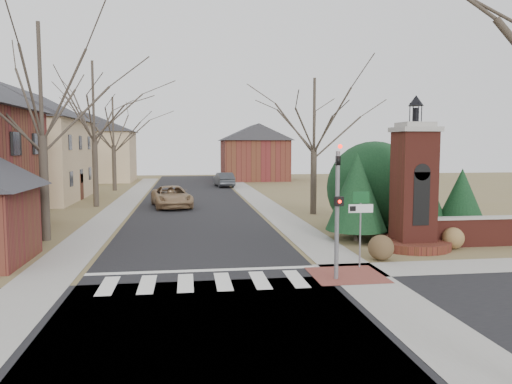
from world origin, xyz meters
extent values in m
plane|color=brown|center=(0.00, 0.00, 0.00)|extent=(120.00, 120.00, 0.00)
cube|color=black|center=(0.00, 22.00, 0.01)|extent=(8.00, 70.00, 0.01)
cube|color=black|center=(0.00, -3.00, 0.01)|extent=(120.00, 8.00, 0.01)
cube|color=silver|center=(0.00, 0.80, 0.01)|extent=(8.00, 2.20, 0.02)
cube|color=silver|center=(0.00, 2.30, 0.01)|extent=(8.00, 0.35, 0.02)
cube|color=gray|center=(5.20, 22.00, 0.01)|extent=(2.00, 60.00, 0.02)
cube|color=gray|center=(-5.20, 22.00, 0.01)|extent=(2.00, 60.00, 0.02)
cube|color=brown|center=(4.80, 1.00, 0.01)|extent=(2.40, 2.40, 0.02)
cylinder|color=slate|center=(4.30, 0.60, 2.10)|extent=(0.14, 0.14, 4.20)
imported|color=black|center=(4.30, 0.60, 4.05)|extent=(0.15, 0.18, 0.90)
sphere|color=#FF0C05|center=(4.30, 0.38, 4.35)|extent=(0.14, 0.14, 0.14)
cube|color=black|center=(4.30, 0.42, 2.60)|extent=(0.28, 0.16, 0.30)
sphere|color=#FF0C05|center=(4.30, 0.33, 2.60)|extent=(0.11, 0.11, 0.11)
cylinder|color=slate|center=(5.60, 2.00, 1.30)|extent=(0.06, 0.06, 2.60)
cube|color=silver|center=(5.60, 1.98, 2.15)|extent=(0.90, 0.03, 0.30)
cube|color=black|center=(5.30, 1.97, 2.15)|extent=(0.22, 0.02, 0.18)
cube|color=#0E431C|center=(5.60, 1.98, 2.55)|extent=(0.60, 0.03, 0.40)
cylinder|color=maroon|center=(9.00, 5.00, 0.18)|extent=(3.20, 3.20, 0.36)
cube|color=maroon|center=(9.00, 5.00, 2.50)|extent=(1.50, 1.50, 5.00)
cube|color=black|center=(9.00, 4.28, 2.20)|extent=(0.70, 0.10, 2.20)
cube|color=gray|center=(9.00, 5.00, 5.05)|extent=(1.70, 1.70, 0.20)
cube|color=gray|center=(9.00, 5.00, 5.25)|extent=(1.30, 1.30, 0.20)
cylinder|color=black|center=(9.00, 5.00, 5.65)|extent=(0.20, 0.20, 0.60)
cone|color=black|center=(9.00, 5.00, 6.25)|extent=(0.64, 0.64, 0.45)
cube|color=maroon|center=(13.50, 5.00, 0.60)|extent=(7.50, 0.40, 1.20)
cube|color=gray|center=(13.50, 5.00, 1.25)|extent=(7.50, 0.50, 0.10)
cube|color=tan|center=(-13.50, 27.00, 3.20)|extent=(9.00, 12.00, 6.40)
cube|color=tan|center=(-12.00, 48.00, 3.00)|extent=(10.00, 8.00, 6.00)
cube|color=tan|center=(-14.80, 46.40, 6.99)|extent=(0.75, 0.75, 3.08)
cube|color=maroon|center=(8.00, 48.00, 2.50)|extent=(8.00, 8.00, 5.00)
cube|color=maroon|center=(5.76, 46.40, 5.90)|extent=(0.75, 0.75, 2.80)
cylinder|color=#473D33|center=(7.20, 7.00, 0.25)|extent=(0.20, 0.20, 0.50)
cone|color=black|center=(7.20, 7.00, 2.30)|extent=(2.80, 2.80, 3.60)
cylinder|color=#473D33|center=(10.50, 8.20, 0.25)|extent=(0.20, 0.20, 0.50)
cone|color=black|center=(10.50, 8.20, 2.60)|extent=(3.40, 3.40, 4.20)
cylinder|color=#473D33|center=(12.50, 7.20, 0.25)|extent=(0.20, 0.20, 0.50)
cone|color=black|center=(12.50, 7.20, 1.90)|extent=(2.40, 2.40, 2.80)
sphere|color=black|center=(9.00, 9.50, 2.40)|extent=(4.80, 4.80, 4.80)
cylinder|color=#473D33|center=(-7.00, 9.00, 2.42)|extent=(0.40, 0.40, 4.83)
cylinder|color=#473D33|center=(-7.00, 22.00, 2.52)|extent=(0.40, 0.40, 5.04)
cylinder|color=#473D33|center=(-7.50, 35.00, 2.21)|extent=(0.40, 0.40, 4.41)
cylinder|color=#473D33|center=(7.50, 16.00, 2.10)|extent=(0.40, 0.40, 4.20)
imported|color=#957551|center=(-1.60, 20.78, 0.75)|extent=(3.30, 5.74, 1.51)
imported|color=#383B40|center=(3.40, 37.96, 0.76)|extent=(2.08, 4.76, 1.52)
sphere|color=brown|center=(6.80, 3.00, 0.49)|extent=(0.98, 0.98, 0.98)
sphere|color=olive|center=(10.65, 4.60, 0.46)|extent=(0.92, 0.92, 0.92)
camera|label=1|loc=(-0.52, -14.91, 4.38)|focal=35.00mm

